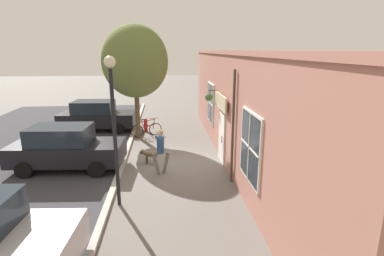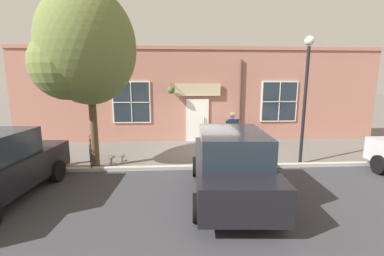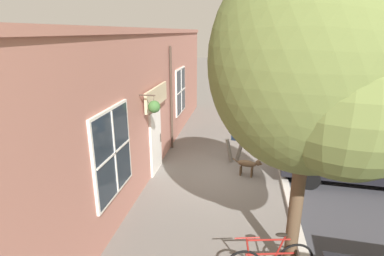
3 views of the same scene
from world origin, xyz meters
name	(u,v)px [view 2 (image 2 of 3)]	position (x,y,z in m)	size (l,w,h in m)	color
ground_plane	(205,153)	(0.00, 0.00, 0.00)	(90.00, 90.00, 0.00)	#66605B
curb_and_road	(238,233)	(5.85, 0.00, 0.02)	(10.10, 28.00, 0.12)	#B2ADA3
storefront_facade	(200,95)	(-2.34, 0.01, 2.30)	(0.95, 18.00, 4.59)	#B27566
pedestrian_walking	(232,129)	(0.40, 1.05, 1.07)	(0.70, 0.60, 1.77)	#6B665B
dog_on_leash	(207,148)	(0.88, -0.03, 0.41)	(1.00, 0.37, 0.63)	brown
street_tree_by_curb	(84,51)	(1.73, -4.08, 3.90)	(3.35, 3.13, 5.88)	brown
leaning_bicycle	(91,154)	(1.23, -4.25, 0.38)	(1.68, 0.55, 1.00)	black
parked_car_mid_block	(230,163)	(4.11, 0.20, 0.88)	(4.41, 2.15, 1.75)	black
street_lamp	(306,82)	(1.66, 3.30, 2.94)	(0.32, 0.32, 4.45)	black
fire_hydrant	(62,154)	(1.31, -5.23, 0.40)	(0.34, 0.20, 0.77)	red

